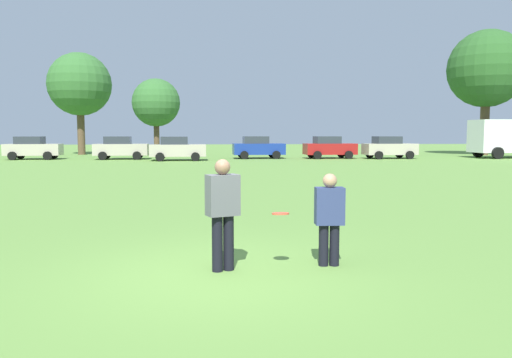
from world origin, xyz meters
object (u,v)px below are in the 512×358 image
object	(u,v)px
parked_car_far_right	(389,147)
parked_car_mid_left	(120,148)
frisbee	(280,214)
player_defender	(329,215)
parked_car_center	(177,148)
player_thrower	(223,208)
parked_car_near_left	(33,148)
parked_car_near_right	(329,147)
parked_car_mid_right	(258,147)

from	to	relation	value
parked_car_far_right	parked_car_mid_left	bearing A→B (deg)	178.70
frisbee	player_defender	bearing A→B (deg)	13.26
parked_car_center	parked_car_far_right	xyz separation A→B (m)	(17.05, 1.67, 0.00)
player_thrower	parked_car_center	size ratio (longest dim) A/B	0.40
player_thrower	parked_car_center	xyz separation A→B (m)	(-3.33, 30.95, -0.05)
player_defender	parked_car_near_left	world-z (taller)	parked_car_near_left
player_defender	parked_car_center	bearing A→B (deg)	99.28
player_thrower	parked_car_far_right	size ratio (longest dim) A/B	0.40
parked_car_far_right	parked_car_near_right	bearing A→B (deg)	172.29
player_defender	parked_car_center	size ratio (longest dim) A/B	0.34
player_thrower	parked_car_near_right	distance (m)	34.44
parked_car_near_left	parked_car_mid_right	size ratio (longest dim) A/B	1.00
player_defender	parked_car_center	xyz separation A→B (m)	(-5.03, 30.77, 0.10)
parked_car_mid_right	parked_car_center	bearing A→B (deg)	-157.61
player_defender	frisbee	size ratio (longest dim) A/B	5.48
frisbee	parked_car_near_left	size ratio (longest dim) A/B	0.06
player_thrower	parked_car_near_left	distance (m)	36.59
frisbee	parked_car_mid_left	xyz separation A→B (m)	(-8.88, 33.12, 0.04)
frisbee	parked_car_far_right	size ratio (longest dim) A/B	0.06
parked_car_center	player_defender	bearing A→B (deg)	-80.72
player_defender	parked_car_near_right	world-z (taller)	parked_car_near_right
parked_car_center	parked_car_mid_right	xyz separation A→B (m)	(6.37, 2.63, 0.00)
parked_car_mid_left	parked_car_mid_right	size ratio (longest dim) A/B	1.00
parked_car_near_left	parked_car_far_right	xyz separation A→B (m)	(28.62, -0.79, 0.00)
player_defender	frisbee	world-z (taller)	player_defender
parked_car_near_left	parked_car_near_right	distance (m)	23.81
player_defender	parked_car_near_right	xyz separation A→B (m)	(7.21, 33.09, 0.10)
player_defender	parked_car_far_right	distance (m)	34.60
parked_car_far_right	parked_car_center	bearing A→B (deg)	-174.41
player_thrower	parked_car_center	distance (m)	31.13
player_thrower	player_defender	world-z (taller)	player_thrower
parked_car_mid_right	player_thrower	bearing A→B (deg)	-95.18
parked_car_near_right	parked_car_far_right	distance (m)	4.86
parked_car_near_left	parked_car_center	bearing A→B (deg)	-12.02
player_defender	parked_car_near_left	xyz separation A→B (m)	(-16.60, 33.23, 0.10)
parked_car_center	parked_car_near_left	bearing A→B (deg)	167.98
player_defender	frisbee	bearing A→B (deg)	-166.74
player_defender	parked_car_far_right	bearing A→B (deg)	69.67
parked_car_center	parked_car_mid_right	distance (m)	6.89
parked_car_near_left	parked_car_center	size ratio (longest dim) A/B	1.00
parked_car_near_right	parked_car_far_right	world-z (taller)	same
player_defender	parked_car_far_right	size ratio (longest dim) A/B	0.34
player_thrower	parked_car_far_right	distance (m)	35.38
parked_car_mid_left	player_defender	bearing A→B (deg)	-73.61
player_defender	parked_car_far_right	xyz separation A→B (m)	(12.02, 32.44, 0.10)
frisbee	parked_car_near_right	xyz separation A→B (m)	(8.01, 33.28, 0.04)
parked_car_near_right	player_defender	bearing A→B (deg)	-102.29
parked_car_mid_right	parked_car_far_right	size ratio (longest dim) A/B	1.00
parked_car_center	parked_car_far_right	world-z (taller)	same
player_defender	parked_car_near_right	bearing A→B (deg)	77.71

